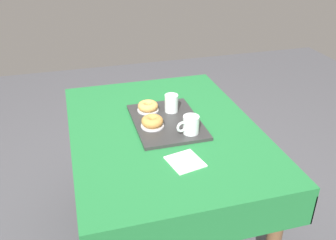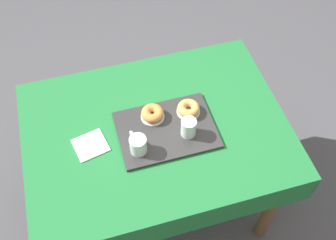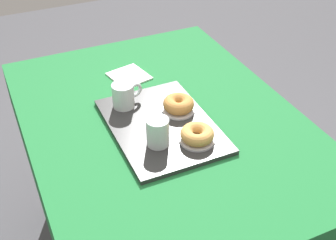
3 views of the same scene
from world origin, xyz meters
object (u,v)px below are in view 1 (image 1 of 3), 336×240
at_px(sugar_donut_left, 152,121).
at_px(sugar_donut_right, 148,106).
at_px(donut_plate_right, 148,110).
at_px(tea_mug_left, 191,125).
at_px(donut_plate_left, 152,125).
at_px(paper_napkin, 185,162).
at_px(water_glass_near, 171,104).
at_px(dining_table, 164,146).
at_px(serving_tray, 167,121).

xyz_separation_m(sugar_donut_left, sugar_donut_right, (-0.16, 0.02, -0.00)).
bearing_deg(donut_plate_right, tea_mug_left, 26.85).
distance_m(donut_plate_left, paper_napkin, 0.31).
bearing_deg(sugar_donut_left, paper_napkin, 12.09).
bearing_deg(water_glass_near, dining_table, -29.99).
height_order(serving_tray, tea_mug_left, tea_mug_left).
distance_m(water_glass_near, sugar_donut_left, 0.18).
distance_m(serving_tray, sugar_donut_left, 0.10).
distance_m(tea_mug_left, water_glass_near, 0.24).
relative_size(dining_table, sugar_donut_right, 11.55).
xyz_separation_m(water_glass_near, sugar_donut_left, (0.13, -0.13, -0.01)).
relative_size(serving_tray, sugar_donut_left, 4.21).
height_order(sugar_donut_left, sugar_donut_right, sugar_donut_left).
xyz_separation_m(sugar_donut_right, paper_napkin, (0.47, 0.05, -0.04)).
bearing_deg(water_glass_near, serving_tray, -29.81).
bearing_deg(paper_napkin, serving_tray, 177.33).
distance_m(serving_tray, tea_mug_left, 0.17).
xyz_separation_m(donut_plate_left, sugar_donut_left, (0.00, 0.00, 0.03)).
bearing_deg(donut_plate_left, tea_mug_left, 55.32).
distance_m(sugar_donut_left, donut_plate_right, 0.17).
xyz_separation_m(serving_tray, donut_plate_left, (0.04, -0.08, 0.01)).
bearing_deg(dining_table, sugar_donut_left, -92.52).
relative_size(tea_mug_left, water_glass_near, 1.25).
height_order(donut_plate_right, paper_napkin, donut_plate_right).
relative_size(serving_tray, tea_mug_left, 3.87).
bearing_deg(serving_tray, tea_mug_left, 26.63).
bearing_deg(sugar_donut_left, water_glass_near, 134.03).
bearing_deg(water_glass_near, sugar_donut_left, -45.97).
xyz_separation_m(dining_table, sugar_donut_left, (-0.00, -0.06, 0.15)).
bearing_deg(paper_napkin, sugar_donut_left, -167.91).
bearing_deg(serving_tray, donut_plate_left, -64.12).
xyz_separation_m(donut_plate_right, paper_napkin, (0.47, 0.05, -0.02)).
height_order(sugar_donut_right, paper_napkin, sugar_donut_right).
bearing_deg(donut_plate_left, donut_plate_right, 174.02).
xyz_separation_m(serving_tray, sugar_donut_right, (-0.13, -0.06, 0.03)).
height_order(dining_table, serving_tray, serving_tray).
bearing_deg(donut_plate_left, water_glass_near, 134.03).
height_order(water_glass_near, sugar_donut_left, water_glass_near).
relative_size(serving_tray, sugar_donut_right, 4.21).
height_order(serving_tray, paper_napkin, serving_tray).
xyz_separation_m(sugar_donut_left, donut_plate_right, (-0.16, 0.02, -0.03)).
relative_size(water_glass_near, paper_napkin, 0.65).
bearing_deg(serving_tray, donut_plate_right, -152.90).
bearing_deg(donut_plate_left, sugar_donut_right, 174.02).
distance_m(dining_table, sugar_donut_left, 0.16).
xyz_separation_m(dining_table, donut_plate_left, (-0.00, -0.06, 0.12)).
relative_size(donut_plate_right, paper_napkin, 0.79).
bearing_deg(sugar_donut_left, tea_mug_left, 55.32).
bearing_deg(sugar_donut_right, water_glass_near, 71.89).
height_order(dining_table, water_glass_near, water_glass_near).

